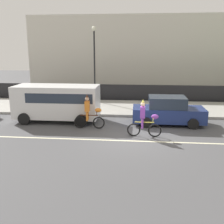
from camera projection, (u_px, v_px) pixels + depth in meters
The scene contains 10 objects.
ground_plane at pixel (134, 138), 13.04m from camera, with size 80.00×80.00×0.00m, color #4C4C4F.
road_centre_line at pixel (134, 141), 12.56m from camera, with size 36.00×0.14×0.01m, color beige.
sidewalk_curb at pixel (136, 108), 19.32m from camera, with size 60.00×5.00×0.15m, color #9E9B93.
fence_line at pixel (136, 93), 21.98m from camera, with size 40.00×0.08×1.40m, color black.
building_backdrop at pixel (163, 54), 29.30m from camera, with size 28.00×8.00×7.59m, color beige.
parade_cyclist_orange at pixel (89, 114), 14.37m from camera, with size 1.72×0.50×1.92m.
parade_cyclist_purple at pixel (145, 120), 13.01m from camera, with size 1.72×0.50×1.92m.
parked_van_white at pixel (58, 100), 15.79m from camera, with size 5.00×2.22×2.18m.
parked_car_navy at pixel (168, 111), 15.23m from camera, with size 4.10×1.92×1.64m.
street_lamp_post at pixel (94, 53), 20.51m from camera, with size 0.36×0.36×5.86m.
Camera 1 is at (0.09, -12.43, 4.30)m, focal length 42.00 mm.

